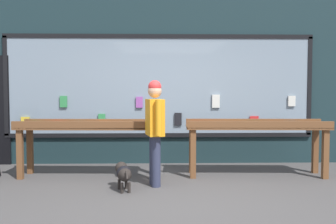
{
  "coord_description": "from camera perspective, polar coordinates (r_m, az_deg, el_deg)",
  "views": [
    {
      "loc": [
        -0.25,
        -5.0,
        1.41
      ],
      "look_at": [
        -0.09,
        0.99,
        1.08
      ],
      "focal_mm": 40.0,
      "sensor_mm": 36.0,
      "label": 1
    }
  ],
  "objects": [
    {
      "name": "display_table_left",
      "position": [
        6.33,
        -12.0,
        -2.97
      ],
      "size": [
        2.36,
        0.68,
        0.94
      ],
      "color": "brown",
      "rests_on": "ground_plane"
    },
    {
      "name": "ground_plane",
      "position": [
        5.2,
        1.3,
        -12.62
      ],
      "size": [
        40.0,
        40.0,
        0.0
      ],
      "primitive_type": "plane",
      "color": "#474444"
    },
    {
      "name": "person_browsing",
      "position": [
        5.58,
        -2.02,
        -2.03
      ],
      "size": [
        0.3,
        0.63,
        1.58
      ],
      "rotation": [
        0.0,
        0.0,
        1.77
      ],
      "color": "#2D334C",
      "rests_on": "ground_plane"
    },
    {
      "name": "shopfront_facade",
      "position": [
        7.39,
        -0.05,
        5.5
      ],
      "size": [
        8.11,
        0.29,
        3.48
      ],
      "color": "#192D33",
      "rests_on": "ground_plane"
    },
    {
      "name": "display_table_right",
      "position": [
        6.43,
        13.29,
        -2.89
      ],
      "size": [
        2.36,
        0.7,
        0.94
      ],
      "color": "brown",
      "rests_on": "ground_plane"
    },
    {
      "name": "small_dog",
      "position": [
        5.44,
        -6.79,
        -9.21
      ],
      "size": [
        0.3,
        0.58,
        0.38
      ],
      "rotation": [
        0.0,
        0.0,
        1.83
      ],
      "color": "black",
      "rests_on": "ground_plane"
    }
  ]
}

